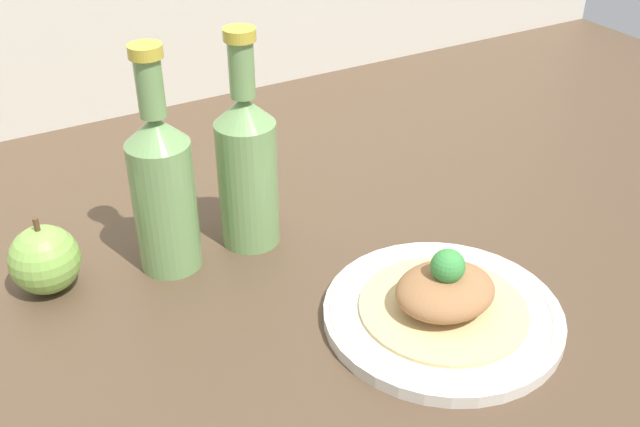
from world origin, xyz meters
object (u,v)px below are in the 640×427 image
at_px(plated_food, 445,293).
at_px(cider_bottle_left, 163,187).
at_px(cider_bottle_right, 247,165).
at_px(apple, 45,260).
at_px(plate, 443,313).

relative_size(plated_food, cider_bottle_left, 0.67).
xyz_separation_m(plated_food, cider_bottle_right, (-0.10, 0.22, 0.06)).
bearing_deg(cider_bottle_right, apple, 174.76).
distance_m(plate, cider_bottle_right, 0.26).
bearing_deg(cider_bottle_left, plated_food, -48.47).
bearing_deg(apple, plate, -36.99).
distance_m(plate, cider_bottle_left, 0.31).
height_order(plate, cider_bottle_left, cider_bottle_left).
distance_m(plated_food, cider_bottle_right, 0.25).
height_order(plated_food, cider_bottle_left, cider_bottle_left).
bearing_deg(plate, plated_food, -45.00).
relative_size(cider_bottle_right, apple, 2.87).
height_order(cider_bottle_left, cider_bottle_right, same).
relative_size(plate, cider_bottle_left, 0.95).
bearing_deg(plate, apple, 143.01).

